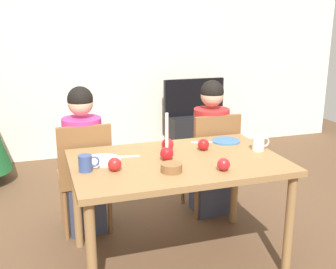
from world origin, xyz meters
name	(u,v)px	position (x,y,z in m)	size (l,w,h in m)	color
ground_plane	(177,259)	(0.00, 0.00, 0.00)	(7.68, 7.68, 0.00)	brown
back_wall	(107,49)	(0.00, 2.60, 1.30)	(6.40, 0.10, 2.60)	beige
dining_table	(177,171)	(0.00, 0.00, 0.67)	(1.40, 0.90, 0.75)	olive
chair_left	(85,171)	(-0.55, 0.61, 0.51)	(0.40, 0.40, 0.90)	brown
chair_right	(212,158)	(0.53, 0.61, 0.51)	(0.40, 0.40, 0.90)	brown
person_left_child	(84,163)	(-0.55, 0.64, 0.57)	(0.30, 0.30, 1.17)	#33384C
person_right_child	(211,150)	(0.53, 0.64, 0.57)	(0.30, 0.30, 1.17)	#33384C
tv_stand	(193,133)	(1.02, 2.30, 0.24)	(0.64, 0.40, 0.48)	black
tv	(194,97)	(1.02, 2.30, 0.71)	(0.79, 0.05, 0.46)	black
candle_centerpiece	(167,151)	(-0.07, 0.01, 0.82)	(0.09, 0.09, 0.32)	red
plate_left	(102,160)	(-0.48, 0.12, 0.76)	(0.25, 0.25, 0.01)	white
plate_right	(226,141)	(0.49, 0.28, 0.76)	(0.22, 0.22, 0.01)	teal
mug_left	(86,163)	(-0.60, -0.03, 0.80)	(0.13, 0.08, 0.10)	#33477F
mug_right	(259,143)	(0.62, 0.01, 0.80)	(0.13, 0.08, 0.10)	silver
fork_left	(127,157)	(-0.31, 0.15, 0.75)	(0.18, 0.01, 0.01)	silver
fork_right	(203,142)	(0.31, 0.31, 0.75)	(0.18, 0.01, 0.01)	silver
bowl_walnuts	(172,168)	(-0.11, -0.20, 0.78)	(0.13, 0.13, 0.05)	brown
apple_near_candle	(168,144)	(0.00, 0.21, 0.79)	(0.09, 0.09, 0.09)	red
apple_by_left_plate	(224,164)	(0.20, -0.28, 0.79)	(0.08, 0.08, 0.08)	#AB1B20
apple_by_right_mug	(203,145)	(0.25, 0.14, 0.79)	(0.08, 0.08, 0.08)	#B41618
apple_far_edge	(115,164)	(-0.44, -0.08, 0.79)	(0.09, 0.09, 0.09)	red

